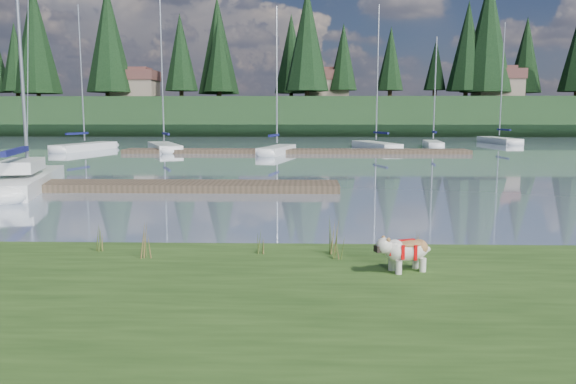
{
  "coord_description": "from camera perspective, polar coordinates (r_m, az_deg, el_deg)",
  "views": [
    {
      "loc": [
        2.67,
        -12.47,
        2.91
      ],
      "look_at": [
        2.32,
        -0.5,
        1.25
      ],
      "focal_mm": 35.0,
      "sensor_mm": 36.0,
      "label": 1
    }
  ],
  "objects": [
    {
      "name": "conifer_6",
      "position": [
        85.09,
        19.65,
        14.93
      ],
      "size": [
        7.04,
        7.04,
        17.0
      ],
      "color": "#382619",
      "rests_on": "ridge"
    },
    {
      "name": "ridge",
      "position": [
        85.52,
        -0.13,
        7.61
      ],
      "size": [
        200.0,
        20.0,
        5.0
      ],
      "primitive_type": "cube",
      "color": "#1A3318",
      "rests_on": "ground"
    },
    {
      "name": "conifer_3",
      "position": [
        85.87,
        -7.04,
        13.73
      ],
      "size": [
        4.84,
        4.84,
        12.25
      ],
      "color": "#382619",
      "rests_on": "ridge"
    },
    {
      "name": "weed_1",
      "position": [
        10.47,
        -2.95,
        -5.11
      ],
      "size": [
        0.17,
        0.14,
        0.5
      ],
      "color": "#475B23",
      "rests_on": "bank"
    },
    {
      "name": "conifer_1",
      "position": [
        94.12,
        -25.94,
        12.22
      ],
      "size": [
        4.4,
        4.4,
        11.3
      ],
      "color": "#382619",
      "rests_on": "ridge"
    },
    {
      "name": "dock_far",
      "position": [
        42.57,
        0.76,
        4.17
      ],
      "size": [
        26.0,
        2.2,
        0.3
      ],
      "primitive_type": "cube",
      "color": "#4C3D2C",
      "rests_on": "ground"
    },
    {
      "name": "sailboat_bg_4",
      "position": [
        51.81,
        14.45,
        4.79
      ],
      "size": [
        1.98,
        6.54,
        9.67
      ],
      "rotation": [
        0.0,
        0.0,
        1.46
      ],
      "color": "white",
      "rests_on": "ground"
    },
    {
      "name": "conifer_5",
      "position": [
        83.76,
        10.39,
        13.19
      ],
      "size": [
        3.96,
        3.96,
        10.35
      ],
      "color": "#382619",
      "rests_on": "ridge"
    },
    {
      "name": "sailboat_bg_3",
      "position": [
        49.03,
        8.6,
        4.78
      ],
      "size": [
        3.79,
        8.32,
        12.02
      ],
      "rotation": [
        0.0,
        0.0,
        1.85
      ],
      "color": "white",
      "rests_on": "ground"
    },
    {
      "name": "house_2",
      "position": [
        86.05,
        20.52,
        10.33
      ],
      "size": [
        6.3,
        5.3,
        4.65
      ],
      "color": "gray",
      "rests_on": "ridge"
    },
    {
      "name": "sailboat_bg_5",
      "position": [
        61.96,
        20.37,
        5.0
      ],
      "size": [
        2.29,
        8.61,
        12.1
      ],
      "rotation": [
        0.0,
        0.0,
        1.64
      ],
      "color": "white",
      "rests_on": "ground"
    },
    {
      "name": "conifer_2",
      "position": [
        85.76,
        -17.78,
        14.64
      ],
      "size": [
        6.6,
        6.6,
        16.05
      ],
      "color": "#382619",
      "rests_on": "ridge"
    },
    {
      "name": "weed_3",
      "position": [
        11.17,
        -18.76,
        -4.67
      ],
      "size": [
        0.17,
        0.14,
        0.51
      ],
      "color": "#475B23",
      "rests_on": "bank"
    },
    {
      "name": "sailboat_bg_2",
      "position": [
        42.44,
        -0.91,
        4.4
      ],
      "size": [
        2.89,
        7.22,
        10.74
      ],
      "rotation": [
        0.0,
        0.0,
        1.35
      ],
      "color": "white",
      "rests_on": "ground"
    },
    {
      "name": "house_0",
      "position": [
        86.2,
        -15.24,
        10.54
      ],
      "size": [
        6.3,
        5.3,
        4.65
      ],
      "color": "gray",
      "rests_on": "ridge"
    },
    {
      "name": "conifer_4",
      "position": [
        79.13,
        1.95,
        15.28
      ],
      "size": [
        6.16,
        6.16,
        15.1
      ],
      "color": "#382619",
      "rests_on": "ridge"
    },
    {
      "name": "bank",
      "position": [
        7.52,
        -19.88,
        -13.95
      ],
      "size": [
        60.0,
        9.0,
        0.35
      ],
      "primitive_type": "cube",
      "color": "#31511C",
      "rests_on": "ground"
    },
    {
      "name": "dock_near",
      "position": [
        22.65,
        -15.48,
        0.6
      ],
      "size": [
        16.0,
        2.0,
        0.3
      ],
      "primitive_type": "cube",
      "color": "#4C3D2C",
      "rests_on": "ground"
    },
    {
      "name": "weed_0",
      "position": [
        10.43,
        -14.37,
        -5.04
      ],
      "size": [
        0.17,
        0.14,
        0.65
      ],
      "color": "#475B23",
      "rests_on": "bank"
    },
    {
      "name": "weed_5",
      "position": [
        10.66,
        12.48,
        -5.08
      ],
      "size": [
        0.17,
        0.14,
        0.49
      ],
      "color": "#475B23",
      "rests_on": "bank"
    },
    {
      "name": "bulldog",
      "position": [
        9.44,
        11.9,
        -5.71
      ],
      "size": [
        1.0,
        0.63,
        0.59
      ],
      "rotation": [
        0.0,
        0.0,
        3.5
      ],
      "color": "silver",
      "rests_on": "bank"
    },
    {
      "name": "house_1",
      "position": [
        83.66,
        4.01,
        10.89
      ],
      "size": [
        6.3,
        5.3,
        4.65
      ],
      "color": "gray",
      "rests_on": "ridge"
    },
    {
      "name": "sailboat_bg_1",
      "position": [
        47.47,
        -12.59,
        4.58
      ],
      "size": [
        4.89,
        8.81,
        13.04
      ],
      "rotation": [
        0.0,
        0.0,
        1.95
      ],
      "color": "white",
      "rests_on": "ground"
    },
    {
      "name": "ground",
      "position": [
        42.66,
        -1.94,
        3.97
      ],
      "size": [
        200.0,
        200.0,
        0.0
      ],
      "primitive_type": "plane",
      "color": "#8494AD",
      "rests_on": "ground"
    },
    {
      "name": "mud_lip",
      "position": [
        11.55,
        -11.83,
        -6.52
      ],
      "size": [
        60.0,
        0.5,
        0.14
      ],
      "primitive_type": "cube",
      "color": "#33281C",
      "rests_on": "ground"
    },
    {
      "name": "weed_4",
      "position": [
        10.1,
        5.07,
        -5.79
      ],
      "size": [
        0.17,
        0.14,
        0.43
      ],
      "color": "#475B23",
      "rests_on": "bank"
    },
    {
      "name": "sailboat_main",
      "position": [
        25.15,
        -24.9,
        1.47
      ],
      "size": [
        4.04,
        9.14,
        12.92
      ],
      "rotation": [
        0.0,
        0.0,
        1.83
      ],
      "color": "white",
      "rests_on": "ground"
    },
    {
      "name": "sailboat_bg_0",
      "position": [
        49.48,
        -19.47,
        4.44
      ],
      "size": [
        3.36,
        8.2,
        11.67
      ],
      "rotation": [
        0.0,
        0.0,
        1.34
      ],
      "color": "white",
      "rests_on": "ground"
    },
    {
      "name": "weed_2",
      "position": [
        10.41,
        4.66,
        -4.54
      ],
      "size": [
        0.17,
        0.14,
        0.78
      ],
      "color": "#475B23",
      "rests_on": "bank"
    }
  ]
}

